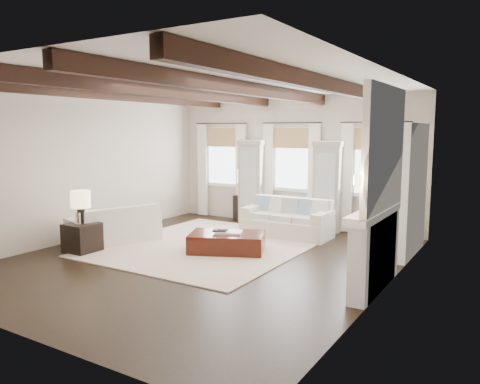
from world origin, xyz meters
The scene contains 15 objects.
ground centered at (0.00, 0.00, 0.00)m, with size 7.50×7.50×0.00m, color black.
room_shell centered at (0.75, 0.90, 1.89)m, with size 6.54×7.54×3.22m.
area_rug centered at (-0.54, 0.90, 0.01)m, with size 3.81×4.43×0.02m, color beige.
sofa_back centered at (0.45, 2.58, 0.34)m, with size 1.97×0.90×0.85m.
sofa_left centered at (-2.35, 0.04, 0.32)m, with size 1.41×2.03×0.79m.
ottoman centered at (0.06, 0.66, 0.19)m, with size 1.43×0.89×0.38m, color black.
tray centered at (0.09, 0.68, 0.40)m, with size 0.50×0.38×0.04m, color white.
book_lower centered at (-0.05, 0.58, 0.44)m, with size 0.26×0.20×0.04m, color #262628.
book_upper centered at (0.00, 0.63, 0.47)m, with size 0.22×0.17×0.03m, color beige.
side_table_front centered at (-2.35, -0.82, 0.29)m, with size 0.57×0.57×0.57m, color black.
lamp_front centered at (-2.35, -0.82, 1.01)m, with size 0.37×0.37×0.64m.
side_table_back centered at (-1.35, 3.66, 0.33)m, with size 0.44×0.44×0.66m, color black.
lamp_back centered at (-1.35, 3.66, 1.13)m, with size 0.40×0.40×0.69m.
candlestick_near centered at (2.90, -0.27, 0.29)m, with size 0.14×0.14×0.71m.
candlestick_far centered at (2.90, 0.31, 0.35)m, with size 0.17×0.17×0.84m.
Camera 1 is at (4.95, -6.82, 2.37)m, focal length 35.00 mm.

